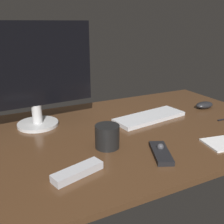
# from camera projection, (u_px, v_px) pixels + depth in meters

# --- Properties ---
(desk) EXTENTS (1.40, 0.84, 0.02)m
(desk) POSITION_uv_depth(u_px,v_px,m) (125.00, 131.00, 1.10)
(desk) COLOR #4C301C
(desk) RESTS_ON ground
(monitor) EXTENTS (0.51, 0.18, 0.44)m
(monitor) POSITION_uv_depth(u_px,v_px,m) (33.00, 71.00, 1.06)
(monitor) COLOR silver
(monitor) RESTS_ON desk
(keyboard) EXTENTS (0.37, 0.17, 0.02)m
(keyboard) POSITION_uv_depth(u_px,v_px,m) (150.00, 117.00, 1.22)
(keyboard) COLOR silver
(keyboard) RESTS_ON desk
(computer_mouse) EXTENTS (0.11, 0.06, 0.04)m
(computer_mouse) POSITION_uv_depth(u_px,v_px,m) (204.00, 105.00, 1.36)
(computer_mouse) COLOR black
(computer_mouse) RESTS_ON desk
(media_remote) EXTENTS (0.11, 0.16, 0.03)m
(media_remote) POSITION_uv_depth(u_px,v_px,m) (161.00, 152.00, 0.89)
(media_remote) COLOR black
(media_remote) RESTS_ON desk
(tv_remote) EXTENTS (0.17, 0.09, 0.02)m
(tv_remote) POSITION_uv_depth(u_px,v_px,m) (78.00, 172.00, 0.77)
(tv_remote) COLOR #B7B7BC
(tv_remote) RESTS_ON desk
(coffee_mug) EXTENTS (0.09, 0.09, 0.09)m
(coffee_mug) POSITION_uv_depth(u_px,v_px,m) (107.00, 136.00, 0.93)
(coffee_mug) COLOR black
(coffee_mug) RESTS_ON desk
(notepad) EXTENTS (0.14, 0.13, 0.01)m
(notepad) POSITION_uv_depth(u_px,v_px,m) (222.00, 143.00, 0.96)
(notepad) COLOR white
(notepad) RESTS_ON desk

